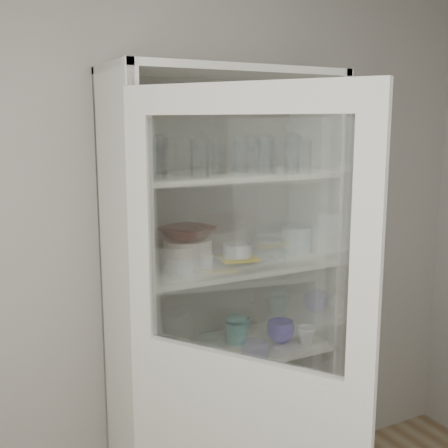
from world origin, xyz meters
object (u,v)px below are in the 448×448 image
glass_platter (237,261)px  teal_jar (236,330)px  mug_teal (239,328)px  plate_stack_back (176,252)px  goblet_2 (252,151)px  measuring_cups (203,355)px  plate_stack_front (188,262)px  white_ramekin (237,250)px  goblet_1 (160,151)px  goblet_3 (293,149)px  cupboard_door (241,419)px  pantry_cabinet (218,326)px  goblet_0 (150,155)px  cream_bowl (188,246)px  white_canister (137,348)px  cream_dish (197,426)px  yellow_trivet (237,257)px  tin_box (267,410)px  mug_blue (281,331)px  mug_white (306,335)px  grey_bowl_stack (296,239)px  terracotta_bowl (187,233)px

glass_platter → teal_jar: size_ratio=3.00×
mug_teal → plate_stack_back: bearing=155.0°
goblet_2 → measuring_cups: goblet_2 is taller
plate_stack_front → white_ramekin: 0.24m
goblet_1 → goblet_3: size_ratio=1.00×
cupboard_door → pantry_cabinet: bearing=125.8°
measuring_cups → teal_jar: bearing=25.4°
plate_stack_front → goblet_0: bearing=123.9°
measuring_cups → pantry_cabinet: bearing=44.5°
cream_bowl → measuring_cups: cream_bowl is taller
plate_stack_back → white_canister: bearing=-152.0°
plate_stack_front → mug_teal: 0.50m
goblet_1 → measuring_cups: goblet_1 is taller
white_canister → cream_dish: 0.51m
cream_bowl → cream_dish: bearing=39.4°
pantry_cabinet → yellow_trivet: size_ratio=12.92×
goblet_2 → yellow_trivet: goblet_2 is taller
yellow_trivet → tin_box: size_ratio=0.88×
goblet_2 → mug_blue: bearing=-67.0°
plate_stack_front → mug_blue: size_ratio=1.65×
goblet_1 → mug_white: 1.08m
plate_stack_front → white_canister: plate_stack_front is taller
plate_stack_back → tin_box: 0.92m
cream_bowl → plate_stack_front: bearing=0.0°
measuring_cups → mug_teal: bearing=27.9°
grey_bowl_stack → mug_teal: grey_bowl_stack is taller
plate_stack_back → cream_dish: size_ratio=0.88×
pantry_cabinet → glass_platter: (0.04, -0.10, 0.33)m
goblet_1 → goblet_2: goblet_1 is taller
glass_platter → mug_blue: glass_platter is taller
cupboard_door → grey_bowl_stack: cupboard_door is taller
terracotta_bowl → mug_blue: size_ratio=1.67×
yellow_trivet → mug_teal: bearing=55.2°
plate_stack_back → grey_bowl_stack: grey_bowl_stack is taller
glass_platter → teal_jar: (0.03, 0.06, -0.35)m
goblet_1 → white_ramekin: bearing=-27.2°
goblet_3 → teal_jar: bearing=-172.2°
goblet_3 → yellow_trivet: size_ratio=1.13×
tin_box → mug_teal: bearing=154.1°
mug_white → grey_bowl_stack: bearing=51.3°
terracotta_bowl → yellow_trivet: terracotta_bowl is taller
grey_bowl_stack → goblet_1: bearing=172.9°
goblet_2 → goblet_3: size_ratio=0.92×
goblet_3 → white_ramekin: bearing=-163.2°
goblet_3 → plate_stack_back: 0.74m
goblet_2 → mug_blue: (0.07, -0.16, -0.83)m
goblet_0 → plate_stack_front: size_ratio=0.75×
white_ramekin → mug_teal: bearing=55.2°
mug_blue → cream_dish: (-0.40, 0.07, -0.41)m
cream_dish → tin_box: (0.37, -0.01, -0.01)m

